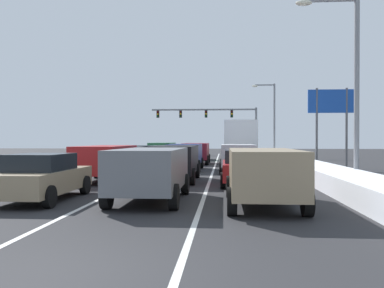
# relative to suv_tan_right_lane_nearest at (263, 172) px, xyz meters

# --- Properties ---
(ground_plane) EXTENTS (129.66, 129.66, 0.00)m
(ground_plane) POSITION_rel_suv_tan_right_lane_nearest_xyz_m (-3.54, 13.09, -1.02)
(ground_plane) COLOR #28282B
(lane_stripe_between_right_lane_and_center_lane) EXTENTS (0.14, 54.86, 0.01)m
(lane_stripe_between_right_lane_and_center_lane) POSITION_rel_suv_tan_right_lane_nearest_xyz_m (-1.84, 18.08, -1.01)
(lane_stripe_between_right_lane_and_center_lane) COLOR silver
(lane_stripe_between_right_lane_and_center_lane) RESTS_ON ground
(lane_stripe_between_center_lane_and_left_lane) EXTENTS (0.14, 54.86, 0.01)m
(lane_stripe_between_center_lane_and_left_lane) POSITION_rel_suv_tan_right_lane_nearest_xyz_m (-5.24, 18.08, -1.01)
(lane_stripe_between_center_lane_and_left_lane) COLOR silver
(lane_stripe_between_center_lane_and_left_lane) RESTS_ON ground
(snow_bank_right_shoulder) EXTENTS (1.97, 54.86, 0.72)m
(snow_bank_right_shoulder) POSITION_rel_suv_tan_right_lane_nearest_xyz_m (3.46, 18.08, -0.66)
(snow_bank_right_shoulder) COLOR white
(snow_bank_right_shoulder) RESTS_ON ground
(snow_bank_left_shoulder) EXTENTS (1.52, 54.86, 0.54)m
(snow_bank_left_shoulder) POSITION_rel_suv_tan_right_lane_nearest_xyz_m (-10.54, 18.08, -0.75)
(snow_bank_left_shoulder) COLOR white
(snow_bank_left_shoulder) RESTS_ON ground
(suv_tan_right_lane_nearest) EXTENTS (2.16, 4.90, 1.67)m
(suv_tan_right_lane_nearest) POSITION_rel_suv_tan_right_lane_nearest_xyz_m (0.00, 0.00, 0.00)
(suv_tan_right_lane_nearest) COLOR #937F60
(suv_tan_right_lane_nearest) RESTS_ON ground
(sedan_red_right_lane_second) EXTENTS (2.00, 4.50, 1.51)m
(sedan_red_right_lane_second) POSITION_rel_suv_tan_right_lane_nearest_xyz_m (-0.30, 5.74, -0.25)
(sedan_red_right_lane_second) COLOR maroon
(sedan_red_right_lane_second) RESTS_ON ground
(suv_silver_right_lane_third) EXTENTS (2.16, 4.90, 1.67)m
(suv_silver_right_lane_third) POSITION_rel_suv_tan_right_lane_nearest_xyz_m (-0.34, 12.76, 0.00)
(suv_silver_right_lane_third) COLOR #B7BABF
(suv_silver_right_lane_third) RESTS_ON ground
(box_truck_right_lane_fourth) EXTENTS (2.53, 7.20, 3.36)m
(box_truck_right_lane_fourth) POSITION_rel_suv_tan_right_lane_nearest_xyz_m (0.02, 20.14, 0.88)
(box_truck_right_lane_fourth) COLOR silver
(box_truck_right_lane_fourth) RESTS_ON ground
(sedan_green_right_lane_fifth) EXTENTS (2.00, 4.50, 1.51)m
(sedan_green_right_lane_fifth) POSITION_rel_suv_tan_right_lane_nearest_xyz_m (-0.36, 27.40, -0.25)
(sedan_green_right_lane_fifth) COLOR #1E5633
(sedan_green_right_lane_fifth) RESTS_ON ground
(suv_gray_center_lane_nearest) EXTENTS (2.16, 4.90, 1.67)m
(suv_gray_center_lane_nearest) POSITION_rel_suv_tan_right_lane_nearest_xyz_m (-3.51, 0.73, 0.00)
(suv_gray_center_lane_nearest) COLOR slate
(suv_gray_center_lane_nearest) RESTS_ON ground
(suv_black_center_lane_second) EXTENTS (2.16, 4.90, 1.67)m
(suv_black_center_lane_second) POSITION_rel_suv_tan_right_lane_nearest_xyz_m (-3.49, 7.10, 0.00)
(suv_black_center_lane_second) COLOR black
(suv_black_center_lane_second) RESTS_ON ground
(suv_navy_center_lane_third) EXTENTS (2.16, 4.90, 1.67)m
(suv_navy_center_lane_third) POSITION_rel_suv_tan_right_lane_nearest_xyz_m (-3.66, 14.27, 0.00)
(suv_navy_center_lane_third) COLOR navy
(suv_navy_center_lane_third) RESTS_ON ground
(suv_maroon_center_lane_fourth) EXTENTS (2.16, 4.90, 1.67)m
(suv_maroon_center_lane_fourth) POSITION_rel_suv_tan_right_lane_nearest_xyz_m (-3.42, 21.22, 0.00)
(suv_maroon_center_lane_fourth) COLOR maroon
(suv_maroon_center_lane_fourth) RESTS_ON ground
(sedan_charcoal_center_lane_fifth) EXTENTS (2.00, 4.50, 1.51)m
(sedan_charcoal_center_lane_fifth) POSITION_rel_suv_tan_right_lane_nearest_xyz_m (-3.66, 27.73, -0.25)
(sedan_charcoal_center_lane_fifth) COLOR #38383D
(sedan_charcoal_center_lane_fifth) RESTS_ON ground
(sedan_tan_left_lane_nearest) EXTENTS (2.00, 4.50, 1.51)m
(sedan_tan_left_lane_nearest) POSITION_rel_suv_tan_right_lane_nearest_xyz_m (-7.04, 0.60, -0.25)
(sedan_tan_left_lane_nearest) COLOR #937F60
(sedan_tan_left_lane_nearest) RESTS_ON ground
(suv_red_left_lane_second) EXTENTS (2.16, 4.90, 1.67)m
(suv_red_left_lane_second) POSITION_rel_suv_tan_right_lane_nearest_xyz_m (-6.75, 6.90, 0.00)
(suv_red_left_lane_second) COLOR maroon
(suv_red_left_lane_second) RESTS_ON ground
(sedan_silver_left_lane_third) EXTENTS (2.00, 4.50, 1.51)m
(sedan_silver_left_lane_third) POSITION_rel_suv_tan_right_lane_nearest_xyz_m (-7.14, 14.03, -0.25)
(sedan_silver_left_lane_third) COLOR #B7BABF
(sedan_silver_left_lane_third) RESTS_ON ground
(sedan_white_left_lane_fourth) EXTENTS (2.00, 4.50, 1.51)m
(sedan_white_left_lane_fourth) POSITION_rel_suv_tan_right_lane_nearest_xyz_m (-7.02, 19.98, -0.25)
(sedan_white_left_lane_fourth) COLOR silver
(sedan_white_left_lane_fourth) RESTS_ON ground
(suv_green_left_lane_fifth) EXTENTS (2.16, 4.90, 1.67)m
(suv_green_left_lane_fifth) POSITION_rel_suv_tan_right_lane_nearest_xyz_m (-6.91, 26.15, 0.00)
(suv_green_left_lane_fifth) COLOR #1E5633
(suv_green_left_lane_fifth) RESTS_ON ground
(traffic_light_gantry) EXTENTS (14.00, 0.47, 6.20)m
(traffic_light_gantry) POSITION_rel_suv_tan_right_lane_nearest_xyz_m (-2.23, 43.00, 3.87)
(traffic_light_gantry) COLOR slate
(traffic_light_gantry) RESTS_ON ground
(street_lamp_right_near) EXTENTS (2.66, 0.36, 8.02)m
(street_lamp_right_near) POSITION_rel_suv_tan_right_lane_nearest_xyz_m (4.05, 5.61, 3.80)
(street_lamp_right_near) COLOR gray
(street_lamp_right_near) RESTS_ON ground
(street_lamp_right_mid) EXTENTS (2.66, 0.36, 8.32)m
(street_lamp_right_mid) POSITION_rel_suv_tan_right_lane_nearest_xyz_m (4.18, 35.53, 3.96)
(street_lamp_right_mid) COLOR gray
(street_lamp_right_mid) RESTS_ON ground
(roadside_sign_right) EXTENTS (3.20, 0.16, 5.50)m
(roadside_sign_right) POSITION_rel_suv_tan_right_lane_nearest_xyz_m (6.19, 16.79, 3.00)
(roadside_sign_right) COLOR #59595B
(roadside_sign_right) RESTS_ON ground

